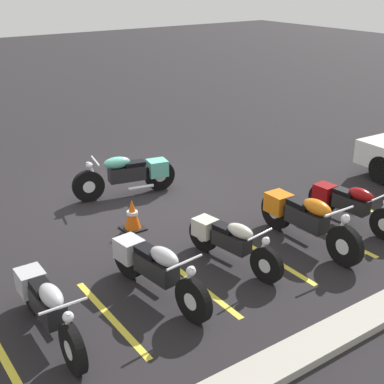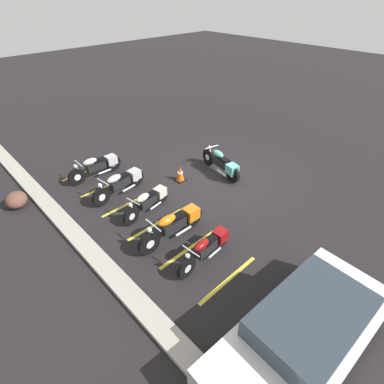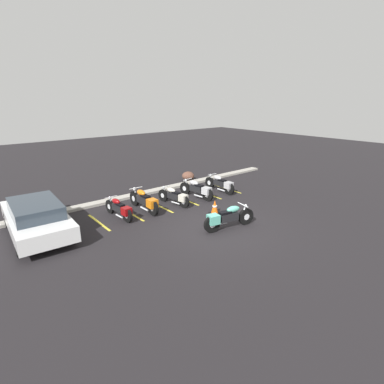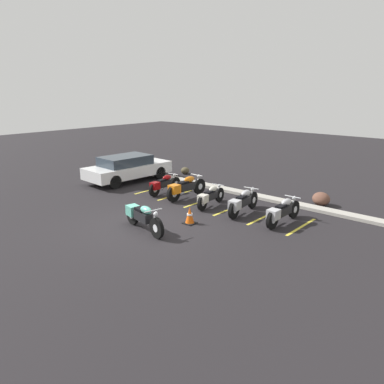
{
  "view_description": "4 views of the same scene",
  "coord_description": "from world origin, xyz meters",
  "px_view_note": "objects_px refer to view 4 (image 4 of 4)",
  "views": [
    {
      "loc": [
        5.17,
        9.15,
        4.45
      ],
      "look_at": [
        -0.1,
        1.59,
        0.59
      ],
      "focal_mm": 50.0,
      "sensor_mm": 36.0,
      "label": 1
    },
    {
      "loc": [
        -6.18,
        7.54,
        6.15
      ],
      "look_at": [
        -0.55,
        2.15,
        0.67
      ],
      "focal_mm": 28.0,
      "sensor_mm": 36.0,
      "label": 2
    },
    {
      "loc": [
        -7.44,
        -7.44,
        4.76
      ],
      "look_at": [
        0.12,
        1.73,
        1.03
      ],
      "focal_mm": 28.0,
      "sensor_mm": 36.0,
      "label": 3
    },
    {
      "loc": [
        9.08,
        -7.79,
        4.48
      ],
      "look_at": [
        1.0,
        1.4,
        1.09
      ],
      "focal_mm": 35.0,
      "sensor_mm": 36.0,
      "label": 4
    }
  ],
  "objects_px": {
    "parked_bike_4": "(282,211)",
    "landscape_rock_1": "(185,171)",
    "parked_bike_0": "(164,184)",
    "car_white": "(128,168)",
    "parked_bike_2": "(210,196)",
    "landscape_rock_0": "(321,199)",
    "motorcycle_teal_featured": "(142,216)",
    "parked_bike_3": "(242,202)",
    "traffic_cone": "(190,216)",
    "parked_bike_1": "(185,187)"
  },
  "relations": [
    {
      "from": "parked_bike_4",
      "to": "landscape_rock_1",
      "type": "xyz_separation_m",
      "value": [
        -7.75,
        3.58,
        -0.26
      ]
    },
    {
      "from": "parked_bike_0",
      "to": "car_white",
      "type": "relative_size",
      "value": 0.46
    },
    {
      "from": "parked_bike_2",
      "to": "landscape_rock_0",
      "type": "distance_m",
      "value": 4.42
    },
    {
      "from": "motorcycle_teal_featured",
      "to": "parked_bike_3",
      "type": "height_order",
      "value": "motorcycle_teal_featured"
    },
    {
      "from": "traffic_cone",
      "to": "landscape_rock_0",
      "type": "bearing_deg",
      "value": 63.07
    },
    {
      "from": "parked_bike_0",
      "to": "parked_bike_3",
      "type": "distance_m",
      "value": 4.19
    },
    {
      "from": "parked_bike_0",
      "to": "parked_bike_3",
      "type": "xyz_separation_m",
      "value": [
        4.19,
        -0.05,
        0.04
      ]
    },
    {
      "from": "parked_bike_1",
      "to": "landscape_rock_1",
      "type": "relative_size",
      "value": 4.55
    },
    {
      "from": "parked_bike_0",
      "to": "landscape_rock_1",
      "type": "height_order",
      "value": "parked_bike_0"
    },
    {
      "from": "parked_bike_0",
      "to": "parked_bike_1",
      "type": "bearing_deg",
      "value": -91.23
    },
    {
      "from": "motorcycle_teal_featured",
      "to": "car_white",
      "type": "relative_size",
      "value": 0.5
    },
    {
      "from": "motorcycle_teal_featured",
      "to": "traffic_cone",
      "type": "xyz_separation_m",
      "value": [
        0.77,
        1.47,
        -0.18
      ]
    },
    {
      "from": "parked_bike_4",
      "to": "car_white",
      "type": "height_order",
      "value": "car_white"
    },
    {
      "from": "parked_bike_1",
      "to": "motorcycle_teal_featured",
      "type": "bearing_deg",
      "value": -158.03
    },
    {
      "from": "parked_bike_0",
      "to": "traffic_cone",
      "type": "bearing_deg",
      "value": -125.43
    },
    {
      "from": "landscape_rock_0",
      "to": "landscape_rock_1",
      "type": "relative_size",
      "value": 1.46
    },
    {
      "from": "parked_bike_0",
      "to": "parked_bike_1",
      "type": "relative_size",
      "value": 0.87
    },
    {
      "from": "parked_bike_2",
      "to": "landscape_rock_1",
      "type": "relative_size",
      "value": 3.86
    },
    {
      "from": "parked_bike_1",
      "to": "landscape_rock_1",
      "type": "distance_m",
      "value": 4.72
    },
    {
      "from": "parked_bike_1",
      "to": "traffic_cone",
      "type": "xyz_separation_m",
      "value": [
        2.18,
        -2.16,
        -0.2
      ]
    },
    {
      "from": "parked_bike_3",
      "to": "car_white",
      "type": "height_order",
      "value": "car_white"
    },
    {
      "from": "motorcycle_teal_featured",
      "to": "landscape_rock_0",
      "type": "bearing_deg",
      "value": 74.3
    },
    {
      "from": "car_white",
      "to": "parked_bike_1",
      "type": "bearing_deg",
      "value": -92.55
    },
    {
      "from": "parked_bike_2",
      "to": "traffic_cone",
      "type": "height_order",
      "value": "parked_bike_2"
    },
    {
      "from": "traffic_cone",
      "to": "parked_bike_2",
      "type": "bearing_deg",
      "value": 109.23
    },
    {
      "from": "parked_bike_4",
      "to": "car_white",
      "type": "bearing_deg",
      "value": 87.65
    },
    {
      "from": "motorcycle_teal_featured",
      "to": "parked_bike_1",
      "type": "distance_m",
      "value": 3.9
    },
    {
      "from": "parked_bike_0",
      "to": "parked_bike_2",
      "type": "distance_m",
      "value": 2.73
    },
    {
      "from": "parked_bike_4",
      "to": "landscape_rock_1",
      "type": "height_order",
      "value": "parked_bike_4"
    },
    {
      "from": "motorcycle_teal_featured",
      "to": "parked_bike_1",
      "type": "relative_size",
      "value": 0.96
    },
    {
      "from": "landscape_rock_0",
      "to": "traffic_cone",
      "type": "xyz_separation_m",
      "value": [
        -2.53,
        -4.99,
        0.01
      ]
    },
    {
      "from": "parked_bike_3",
      "to": "parked_bike_2",
      "type": "bearing_deg",
      "value": 86.58
    },
    {
      "from": "parked_bike_1",
      "to": "parked_bike_3",
      "type": "xyz_separation_m",
      "value": [
        2.96,
        -0.11,
        -0.03
      ]
    },
    {
      "from": "parked_bike_1",
      "to": "landscape_rock_0",
      "type": "height_order",
      "value": "parked_bike_1"
    },
    {
      "from": "parked_bike_4",
      "to": "landscape_rock_1",
      "type": "relative_size",
      "value": 4.22
    },
    {
      "from": "landscape_rock_0",
      "to": "traffic_cone",
      "type": "relative_size",
      "value": 1.24
    },
    {
      "from": "car_white",
      "to": "motorcycle_teal_featured",
      "type": "bearing_deg",
      "value": -122.68
    },
    {
      "from": "parked_bike_2",
      "to": "car_white",
      "type": "bearing_deg",
      "value": 75.49
    },
    {
      "from": "landscape_rock_0",
      "to": "motorcycle_teal_featured",
      "type": "bearing_deg",
      "value": -117.05
    },
    {
      "from": "parked_bike_0",
      "to": "parked_bike_4",
      "type": "bearing_deg",
      "value": -94.26
    },
    {
      "from": "parked_bike_0",
      "to": "parked_bike_4",
      "type": "xyz_separation_m",
      "value": [
        5.81,
        -0.04,
        0.03
      ]
    },
    {
      "from": "parked_bike_1",
      "to": "parked_bike_2",
      "type": "xyz_separation_m",
      "value": [
        1.5,
        -0.19,
        -0.07
      ]
    },
    {
      "from": "parked_bike_4",
      "to": "motorcycle_teal_featured",
      "type": "bearing_deg",
      "value": 139.03
    },
    {
      "from": "motorcycle_teal_featured",
      "to": "landscape_rock_1",
      "type": "bearing_deg",
      "value": 134.21
    },
    {
      "from": "motorcycle_teal_featured",
      "to": "landscape_rock_0",
      "type": "relative_size",
      "value": 2.98
    },
    {
      "from": "parked_bike_1",
      "to": "parked_bike_4",
      "type": "height_order",
      "value": "parked_bike_1"
    },
    {
      "from": "landscape_rock_1",
      "to": "traffic_cone",
      "type": "height_order",
      "value": "traffic_cone"
    },
    {
      "from": "motorcycle_teal_featured",
      "to": "parked_bike_0",
      "type": "xyz_separation_m",
      "value": [
        -2.65,
        3.57,
        -0.05
      ]
    },
    {
      "from": "motorcycle_teal_featured",
      "to": "parked_bike_3",
      "type": "bearing_deg",
      "value": 77.75
    },
    {
      "from": "parked_bike_2",
      "to": "traffic_cone",
      "type": "relative_size",
      "value": 3.27
    }
  ]
}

